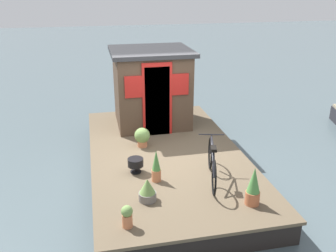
{
  "coord_description": "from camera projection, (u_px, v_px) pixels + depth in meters",
  "views": [
    {
      "loc": [
        -7.18,
        1.5,
        4.02
      ],
      "look_at": [
        -0.2,
        0.0,
        1.19
      ],
      "focal_mm": 39.02,
      "sensor_mm": 36.0,
      "label": 1
    }
  ],
  "objects": [
    {
      "name": "potted_plant_ivy",
      "position": [
        147.0,
        190.0,
        6.26
      ],
      "size": [
        0.31,
        0.31,
        0.42
      ],
      "color": "slate",
      "rests_on": "houseboat_deck"
    },
    {
      "name": "potted_plant_sage",
      "position": [
        142.0,
        137.0,
        8.31
      ],
      "size": [
        0.35,
        0.35,
        0.45
      ],
      "color": "#C6754C",
      "rests_on": "houseboat_deck"
    },
    {
      "name": "houseboat_deck",
      "position": [
        166.0,
        162.0,
        8.21
      ],
      "size": [
        5.93,
        3.31,
        0.49
      ],
      "color": "brown",
      "rests_on": "ground_plane"
    },
    {
      "name": "ground_plane",
      "position": [
        166.0,
        171.0,
        8.3
      ],
      "size": [
        60.0,
        60.0,
        0.0
      ],
      "primitive_type": "plane",
      "color": "#4C5B60"
    },
    {
      "name": "potted_plant_lavender",
      "position": [
        253.0,
        187.0,
        6.11
      ],
      "size": [
        0.25,
        0.25,
        0.69
      ],
      "color": "#B2603D",
      "rests_on": "houseboat_deck"
    },
    {
      "name": "houseboat_cabin",
      "position": [
        151.0,
        87.0,
        9.44
      ],
      "size": [
        1.84,
        2.02,
        1.96
      ],
      "color": "#4C3828",
      "rests_on": "houseboat_deck"
    },
    {
      "name": "potted_plant_mint",
      "position": [
        127.0,
        216.0,
        5.58
      ],
      "size": [
        0.18,
        0.18,
        0.37
      ],
      "color": "#C6754C",
      "rests_on": "houseboat_deck"
    },
    {
      "name": "bicycle",
      "position": [
        212.0,
        163.0,
        6.85
      ],
      "size": [
        1.58,
        0.56,
        0.78
      ],
      "color": "black",
      "rests_on": "houseboat_deck"
    },
    {
      "name": "charcoal_grill",
      "position": [
        136.0,
        163.0,
        7.19
      ],
      "size": [
        0.31,
        0.31,
        0.3
      ],
      "color": "black",
      "rests_on": "houseboat_deck"
    },
    {
      "name": "potted_plant_geranium",
      "position": [
        156.0,
        167.0,
        6.84
      ],
      "size": [
        0.18,
        0.18,
        0.64
      ],
      "color": "#C6754C",
      "rests_on": "houseboat_deck"
    }
  ]
}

